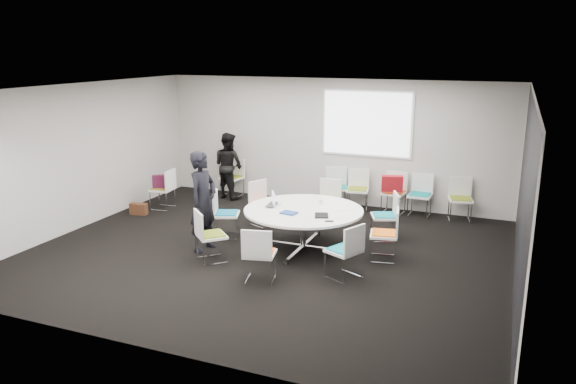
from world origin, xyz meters
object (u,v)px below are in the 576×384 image
at_px(chair_ring_c, 327,210).
at_px(cup, 320,202).
at_px(chair_back_b, 357,197).
at_px(chair_back_c, 394,201).
at_px(chair_ring_e, 226,223).
at_px(chair_ring_f, 211,245).
at_px(chair_ring_a, 384,244).
at_px(chair_ring_h, 344,261).
at_px(chair_back_d, 420,203).
at_px(chair_back_e, 460,207).
at_px(chair_ring_d, 264,212).
at_px(chair_ring_g, 260,264).
at_px(brown_bag, 139,209).
at_px(chair_back_a, 337,195).
at_px(laptop, 275,205).
at_px(chair_person_back, 232,185).
at_px(maroon_bag, 162,181).
at_px(conference_table, 303,221).
at_px(person_main, 203,201).
at_px(chair_spare_left, 163,197).
at_px(person_back, 228,165).
at_px(chair_ring_b, 384,225).

height_order(chair_ring_c, cup, chair_ring_c).
relative_size(chair_back_b, chair_back_c, 1.00).
xyz_separation_m(chair_ring_e, cup, (1.73, 0.36, 0.50)).
height_order(chair_ring_f, chair_back_c, same).
bearing_deg(chair_ring_a, chair_ring_h, 147.43).
height_order(chair_back_d, chair_back_e, same).
height_order(chair_ring_d, chair_ring_f, same).
relative_size(chair_ring_g, brown_bag, 2.44).
distance_m(chair_back_a, laptop, 2.82).
relative_size(chair_back_b, chair_person_back, 1.00).
relative_size(chair_ring_f, maroon_bag, 2.20).
xyz_separation_m(chair_ring_a, chair_back_b, (-1.21, 2.75, 0.00)).
bearing_deg(chair_ring_g, chair_back_b, 72.71).
bearing_deg(conference_table, chair_back_d, 60.79).
bearing_deg(chair_back_a, person_main, 44.35).
distance_m(chair_ring_e, chair_ring_h, 2.80).
relative_size(chair_ring_g, chair_ring_h, 1.00).
relative_size(chair_spare_left, maroon_bag, 2.20).
xyz_separation_m(chair_back_e, laptop, (-2.93, -2.77, 0.47)).
distance_m(chair_back_a, chair_back_c, 1.26).
relative_size(chair_ring_h, chair_person_back, 1.00).
bearing_deg(person_back, person_main, 129.55).
xyz_separation_m(chair_ring_f, chair_back_b, (1.44, 3.89, 0.00)).
bearing_deg(chair_ring_a, chair_ring_c, 33.47).
bearing_deg(cup, chair_ring_f, -131.83).
height_order(conference_table, cup, cup).
xyz_separation_m(chair_ring_c, chair_person_back, (-2.77, 1.21, 0.00)).
xyz_separation_m(chair_ring_c, chair_back_d, (1.64, 1.23, 0.00)).
height_order(chair_back_c, maroon_bag, chair_back_c).
bearing_deg(chair_spare_left, chair_back_c, -77.68).
bearing_deg(chair_ring_h, chair_ring_c, 48.74).
bearing_deg(conference_table, chair_ring_g, -94.06).
bearing_deg(chair_person_back, chair_ring_c, 166.12).
bearing_deg(person_back, chair_back_c, -158.58).
bearing_deg(maroon_bag, chair_ring_g, -37.64).
xyz_separation_m(conference_table, chair_ring_c, (-0.08, 1.57, -0.25)).
distance_m(chair_back_c, cup, 2.57).
relative_size(chair_ring_e, maroon_bag, 2.20).
bearing_deg(chair_ring_d, chair_back_a, 176.44).
xyz_separation_m(chair_ring_f, maroon_bag, (-2.54, 2.34, 0.34)).
relative_size(person_main, maroon_bag, 4.38).
height_order(chair_ring_h, chair_back_d, same).
height_order(chair_ring_e, chair_back_d, same).
bearing_deg(chair_ring_c, laptop, 75.11).
bearing_deg(person_main, chair_ring_c, -29.74).
bearing_deg(conference_table, brown_bag, 170.59).
xyz_separation_m(chair_back_b, chair_back_c, (0.79, 0.03, 0.00)).
relative_size(chair_back_c, cup, 9.78).
bearing_deg(conference_table, chair_spare_left, 161.85).
relative_size(chair_ring_b, chair_person_back, 1.00).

